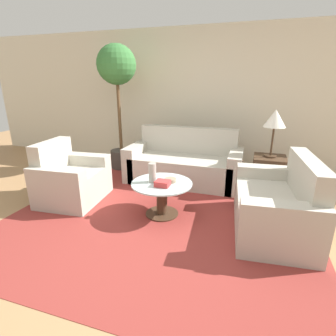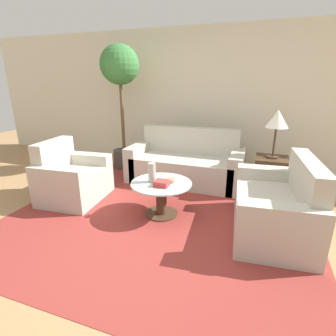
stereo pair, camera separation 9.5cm
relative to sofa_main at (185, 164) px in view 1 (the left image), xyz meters
The scene contains 13 objects.
ground_plane 1.94m from the sofa_main, 89.53° to the right, with size 14.00×14.00×0.00m, color #9E754C.
wall_back 1.48m from the sofa_main, 89.17° to the left, with size 10.00×0.06×2.60m.
rug 1.31m from the sofa_main, 88.36° to the right, with size 3.68×3.40×0.01m.
sofa_main is the anchor object (origin of this frame).
armchair 1.85m from the sofa_main, 137.45° to the right, with size 0.83×0.96×0.85m.
loveseat 1.87m from the sofa_main, 40.88° to the right, with size 0.90×1.37×0.86m.
coffee_table 1.28m from the sofa_main, 88.36° to the right, with size 0.76×0.76×0.44m.
side_table 1.34m from the sofa_main, ahead, with size 0.47×0.47×0.55m.
table_lamp 1.57m from the sofa_main, ahead, with size 0.32×0.32×0.70m.
potted_plant 1.93m from the sofa_main, 167.25° to the left, with size 0.70×0.70×2.26m.
vase 1.33m from the sofa_main, 93.55° to the right, with size 0.09×0.09×0.25m.
bowl 1.24m from the sofa_main, 83.96° to the right, with size 0.15×0.15×0.05m.
book_stack 1.39m from the sofa_main, 86.68° to the right, with size 0.17×0.15×0.07m.
Camera 1 is at (1.02, -2.21, 1.64)m, focal length 28.00 mm.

